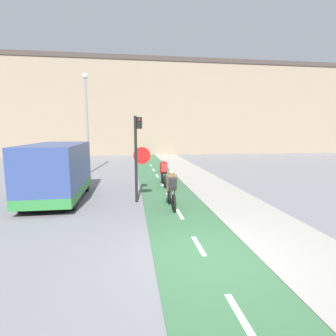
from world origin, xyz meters
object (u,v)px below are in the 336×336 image
(traffic_light_pole, at_px, (138,150))
(van, at_px, (57,173))
(street_lamp_far, at_px, (87,113))
(cyclist_far, at_px, (164,173))
(cyclist_near, at_px, (172,189))

(traffic_light_pole, distance_m, van, 3.46)
(street_lamp_far, bearing_deg, traffic_light_pole, -68.26)
(cyclist_far, relative_size, van, 0.38)
(traffic_light_pole, distance_m, street_lamp_far, 8.41)
(street_lamp_far, bearing_deg, cyclist_near, -63.93)
(street_lamp_far, relative_size, cyclist_near, 3.75)
(cyclist_near, relative_size, van, 0.38)
(street_lamp_far, distance_m, van, 7.42)
(street_lamp_far, xyz_separation_m, cyclist_far, (4.41, -4.76, -3.26))
(cyclist_far, height_order, van, van)
(cyclist_near, distance_m, van, 4.77)
(traffic_light_pole, bearing_deg, van, 166.78)
(cyclist_far, bearing_deg, street_lamp_far, 132.77)
(cyclist_near, height_order, cyclist_far, cyclist_near)
(traffic_light_pole, bearing_deg, cyclist_near, -40.21)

